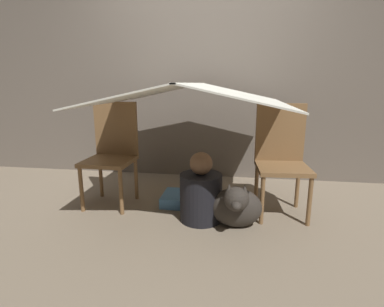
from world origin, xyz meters
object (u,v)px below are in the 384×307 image
at_px(chair_right, 281,156).
at_px(dog, 236,206).
at_px(chair_left, 112,150).
at_px(person_front, 201,193).

height_order(chair_right, dog, chair_right).
distance_m(chair_left, chair_right, 1.57).
height_order(chair_right, person_front, chair_right).
height_order(chair_left, person_front, chair_left).
relative_size(person_front, dog, 1.43).
bearing_deg(chair_right, dog, -137.91).
distance_m(chair_right, dog, 0.64).
relative_size(chair_right, person_front, 1.63).
bearing_deg(chair_left, dog, -16.89).
bearing_deg(dog, chair_right, 45.77).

